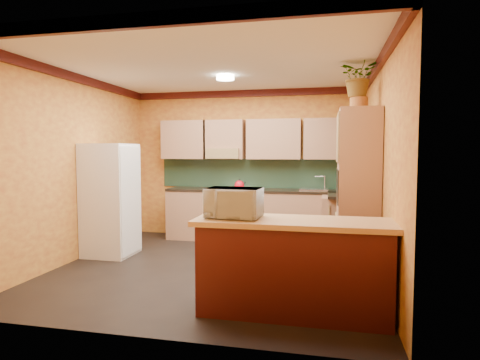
{
  "coord_description": "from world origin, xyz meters",
  "views": [
    {
      "loc": [
        1.47,
        -5.16,
        1.58
      ],
      "look_at": [
        0.25,
        0.45,
        1.17
      ],
      "focal_mm": 30.0,
      "sensor_mm": 36.0,
      "label": 1
    }
  ],
  "objects_px": {
    "fridge": "(110,200)",
    "pantry": "(357,194)",
    "base_cabinets_back": "(269,216)",
    "breakfast_bar": "(293,270)",
    "microwave": "(234,203)",
    "stove": "(235,214)"
  },
  "relations": [
    {
      "from": "fridge",
      "to": "pantry",
      "type": "distance_m",
      "value": 3.62
    },
    {
      "from": "base_cabinets_back",
      "to": "breakfast_bar",
      "type": "distance_m",
      "value": 3.21
    },
    {
      "from": "breakfast_bar",
      "to": "microwave",
      "type": "bearing_deg",
      "value": 180.0
    },
    {
      "from": "fridge",
      "to": "pantry",
      "type": "xyz_separation_m",
      "value": [
        3.6,
        -0.28,
        0.2
      ]
    },
    {
      "from": "pantry",
      "to": "breakfast_bar",
      "type": "relative_size",
      "value": 1.17
    },
    {
      "from": "base_cabinets_back",
      "to": "stove",
      "type": "xyz_separation_m",
      "value": [
        -0.62,
        -0.0,
        0.02
      ]
    },
    {
      "from": "stove",
      "to": "microwave",
      "type": "bearing_deg",
      "value": -77.1
    },
    {
      "from": "pantry",
      "to": "breakfast_bar",
      "type": "xyz_separation_m",
      "value": [
        -0.69,
        -1.41,
        -0.61
      ]
    },
    {
      "from": "microwave",
      "to": "pantry",
      "type": "bearing_deg",
      "value": 51.01
    },
    {
      "from": "breakfast_bar",
      "to": "microwave",
      "type": "height_order",
      "value": "microwave"
    },
    {
      "from": "fridge",
      "to": "breakfast_bar",
      "type": "distance_m",
      "value": 3.39
    },
    {
      "from": "base_cabinets_back",
      "to": "microwave",
      "type": "relative_size",
      "value": 6.88
    },
    {
      "from": "stove",
      "to": "pantry",
      "type": "bearing_deg",
      "value": -40.93
    },
    {
      "from": "breakfast_bar",
      "to": "microwave",
      "type": "xyz_separation_m",
      "value": [
        -0.59,
        0.0,
        0.64
      ]
    },
    {
      "from": "fridge",
      "to": "breakfast_bar",
      "type": "relative_size",
      "value": 0.94
    },
    {
      "from": "base_cabinets_back",
      "to": "stove",
      "type": "height_order",
      "value": "stove"
    },
    {
      "from": "pantry",
      "to": "microwave",
      "type": "distance_m",
      "value": 1.9
    },
    {
      "from": "stove",
      "to": "microwave",
      "type": "height_order",
      "value": "microwave"
    },
    {
      "from": "base_cabinets_back",
      "to": "fridge",
      "type": "xyz_separation_m",
      "value": [
        -2.23,
        -1.45,
        0.41
      ]
    },
    {
      "from": "stove",
      "to": "fridge",
      "type": "relative_size",
      "value": 0.54
    },
    {
      "from": "base_cabinets_back",
      "to": "microwave",
      "type": "distance_m",
      "value": 3.2
    },
    {
      "from": "fridge",
      "to": "microwave",
      "type": "height_order",
      "value": "fridge"
    }
  ]
}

